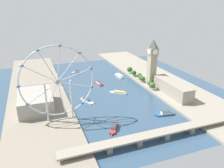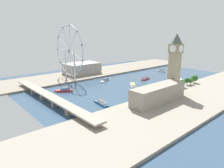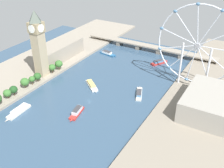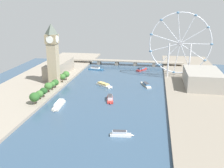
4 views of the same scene
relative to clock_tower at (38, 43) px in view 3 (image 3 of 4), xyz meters
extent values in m
plane|color=#334C66|center=(84.03, -17.29, -46.48)|extent=(399.04, 399.04, 0.00)
cube|color=gray|center=(-30.50, -17.29, -44.98)|extent=(90.00, 520.00, 3.00)
cube|color=gray|center=(198.55, -17.29, -44.98)|extent=(90.00, 520.00, 3.00)
cube|color=tan|center=(0.00, 0.00, -15.01)|extent=(12.83, 12.83, 56.94)
cube|color=#928260|center=(0.00, 0.00, 19.57)|extent=(14.88, 14.88, 12.23)
pyramid|color=#4C564C|center=(0.00, 0.00, 32.75)|extent=(13.47, 13.47, 14.13)
cylinder|color=white|center=(0.00, 7.70, 19.57)|extent=(9.75, 0.50, 9.75)
cylinder|color=white|center=(0.00, -7.70, 19.57)|extent=(9.75, 0.50, 9.75)
cylinder|color=white|center=(7.70, 0.00, 19.57)|extent=(0.50, 9.75, 9.75)
cylinder|color=white|center=(-7.70, 0.00, 19.57)|extent=(0.50, 9.75, 9.75)
cube|color=gray|center=(-11.04, 49.78, -32.75)|extent=(22.00, 83.57, 21.46)
cylinder|color=#513823|center=(5.78, -61.64, -41.89)|extent=(0.80, 0.80, 3.20)
ellipsoid|color=#386B2D|center=(5.78, -61.64, -36.67)|extent=(9.03, 9.03, 8.13)
cylinder|color=#513823|center=(7.57, -54.12, -41.30)|extent=(0.80, 0.80, 4.36)
ellipsoid|color=#1E471E|center=(7.57, -54.12, -35.49)|extent=(9.09, 9.09, 8.18)
cylinder|color=#513823|center=(5.86, -35.41, -41.43)|extent=(0.80, 0.80, 4.10)
ellipsoid|color=#386B2D|center=(5.86, -35.41, -35.27)|extent=(10.27, 10.27, 9.24)
cylinder|color=#513823|center=(7.48, -25.70, -41.07)|extent=(0.80, 0.80, 4.82)
ellipsoid|color=#386B2D|center=(7.48, -25.70, -35.64)|extent=(7.54, 7.54, 6.79)
cylinder|color=#513823|center=(7.69, -16.78, -41.55)|extent=(0.80, 0.80, 3.87)
ellipsoid|color=#285623|center=(7.69, -16.78, -35.89)|extent=(9.31, 9.31, 8.38)
cylinder|color=#513823|center=(8.39, 9.66, -41.01)|extent=(0.80, 0.80, 4.94)
ellipsoid|color=#386B2D|center=(8.39, 9.66, -34.97)|extent=(8.93, 8.93, 8.04)
cylinder|color=#513823|center=(9.50, 21.55, -41.09)|extent=(0.80, 0.80, 4.80)
ellipsoid|color=#386B2D|center=(9.50, 21.55, -34.57)|extent=(10.29, 10.29, 9.26)
torus|color=silver|center=(173.53, 67.65, 8.05)|extent=(91.74, 1.73, 91.74)
cylinder|color=#99999E|center=(173.53, 67.65, 8.05)|extent=(5.40, 3.00, 5.40)
cylinder|color=silver|center=(196.03, 67.65, 8.05)|extent=(45.01, 1.04, 1.04)
cylinder|color=silver|center=(192.46, 67.65, 20.21)|extent=(38.42, 1.04, 25.20)
cylinder|color=silver|center=(182.88, 67.65, 28.52)|extent=(19.64, 1.04, 41.37)
cylinder|color=silver|center=(170.33, 67.65, 30.32)|extent=(7.43, 1.04, 44.70)
cylinder|color=silver|center=(158.79, 67.65, 25.06)|extent=(30.26, 1.04, 34.69)
cylinder|color=silver|center=(151.94, 67.65, 14.39)|extent=(43.48, 1.04, 13.67)
cylinder|color=silver|center=(151.94, 67.65, 1.71)|extent=(43.48, 1.04, 13.67)
cylinder|color=silver|center=(158.79, 67.65, -8.96)|extent=(30.26, 1.04, 34.69)
cylinder|color=silver|center=(170.33, 67.65, -14.23)|extent=(7.43, 1.04, 44.70)
cylinder|color=silver|center=(182.88, 67.65, -12.42)|extent=(19.64, 1.04, 41.37)
cylinder|color=silver|center=(192.46, 67.65, -4.12)|extent=(38.42, 1.04, 25.20)
ellipsoid|color=teal|center=(192.23, 67.65, 48.99)|extent=(4.80, 3.20, 3.20)
ellipsoid|color=teal|center=(167.12, 67.65, 52.60)|extent=(4.80, 3.20, 3.20)
ellipsoid|color=teal|center=(144.06, 67.65, 42.06)|extent=(4.80, 3.20, 3.20)
ellipsoid|color=teal|center=(130.34, 67.65, 20.73)|extent=(4.80, 3.20, 3.20)
ellipsoid|color=teal|center=(130.34, 67.65, -4.63)|extent=(4.80, 3.20, 3.20)
ellipsoid|color=teal|center=(144.06, 67.65, -25.97)|extent=(4.80, 3.20, 3.20)
ellipsoid|color=teal|center=(167.12, 67.65, -36.50)|extent=(4.80, 3.20, 3.20)
ellipsoid|color=teal|center=(192.23, 67.65, -32.89)|extent=(4.80, 3.20, 3.20)
cylinder|color=silver|center=(189.28, 67.65, -17.72)|extent=(2.40, 2.40, 51.53)
cylinder|color=silver|center=(157.78, 67.65, -17.72)|extent=(2.40, 2.40, 51.53)
cube|color=gray|center=(202.44, 23.73, -32.51)|extent=(45.95, 68.71, 21.94)
cube|color=gray|center=(84.03, 148.11, -38.57)|extent=(211.04, 13.81, 2.00)
cube|color=gray|center=(31.88, 148.11, -43.03)|extent=(6.00, 12.43, 6.92)
cube|color=gray|center=(66.65, 148.11, -43.03)|extent=(6.00, 12.43, 6.92)
cube|color=gray|center=(101.41, 148.11, -43.03)|extent=(6.00, 12.43, 6.92)
cube|color=gray|center=(136.17, 148.11, -43.03)|extent=(6.00, 12.43, 6.92)
cube|color=#B22D28|center=(115.47, 111.72, -45.20)|extent=(18.28, 24.41, 2.56)
cone|color=#B22D28|center=(122.89, 123.96, -45.20)|extent=(4.49, 5.12, 2.56)
cube|color=teal|center=(114.83, 110.67, -42.57)|extent=(12.09, 15.12, 2.71)
cube|color=#38383D|center=(114.83, 110.67, -40.96)|extent=(11.13, 13.76, 0.52)
cube|color=beige|center=(32.96, -72.26, -45.30)|extent=(8.88, 29.06, 2.38)
cone|color=beige|center=(33.81, -88.93, -45.30)|extent=(2.64, 5.28, 2.38)
cube|color=white|center=(32.89, -70.83, -42.73)|extent=(7.25, 20.33, 2.76)
cube|color=white|center=(68.54, 10.62, -45.34)|extent=(25.75, 22.35, 2.29)
cone|color=white|center=(80.96, 0.88, -45.34)|extent=(5.26, 4.82, 2.29)
cube|color=#DBB766|center=(67.48, 11.46, -43.03)|extent=(18.22, 16.10, 2.33)
cube|color=beige|center=(126.52, 22.37, -45.48)|extent=(16.32, 28.06, 2.01)
cone|color=beige|center=(120.41, 37.29, -45.48)|extent=(3.75, 5.38, 2.01)
cube|color=teal|center=(127.05, 21.08, -43.32)|extent=(10.75, 16.35, 2.33)
cube|color=#38383D|center=(127.05, 21.08, -41.93)|extent=(9.93, 14.82, 0.44)
cube|color=#B22D28|center=(86.63, -44.00, -45.42)|extent=(11.24, 24.38, 2.13)
cone|color=#B22D28|center=(89.24, -57.40, -45.42)|extent=(2.90, 4.56, 2.13)
cube|color=silver|center=(86.40, -42.84, -42.66)|extent=(8.50, 15.65, 3.40)
cube|color=#38383D|center=(86.40, -42.84, -40.73)|extent=(7.95, 14.14, 0.46)
cube|color=#235684|center=(35.68, 103.23, -45.53)|extent=(26.66, 11.10, 1.90)
cone|color=#235684|center=(50.54, 100.95, -45.53)|extent=(4.89, 2.58, 1.90)
cube|color=white|center=(34.40, 103.42, -43.20)|extent=(16.24, 8.38, 2.78)
cube|color=#38383D|center=(34.40, 103.42, -41.58)|extent=(14.66, 7.85, 0.46)
camera|label=1|loc=(199.50, 328.50, 101.29)|focal=35.14mm
camera|label=2|loc=(-152.16, 248.92, 41.57)|focal=32.19mm
camera|label=3|loc=(232.18, -222.58, 119.72)|focal=43.41mm
camera|label=4|loc=(136.81, -330.67, 63.35)|focal=41.57mm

